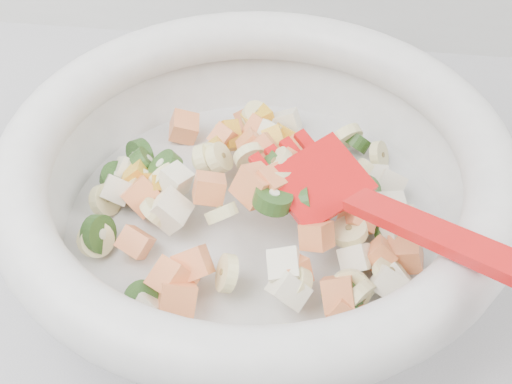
# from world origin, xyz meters

# --- Properties ---
(mixing_bowl) EXTENTS (0.39, 0.36, 0.14)m
(mixing_bowl) POSITION_xyz_m (0.12, 1.46, 0.95)
(mixing_bowl) COLOR silver
(mixing_bowl) RESTS_ON counter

